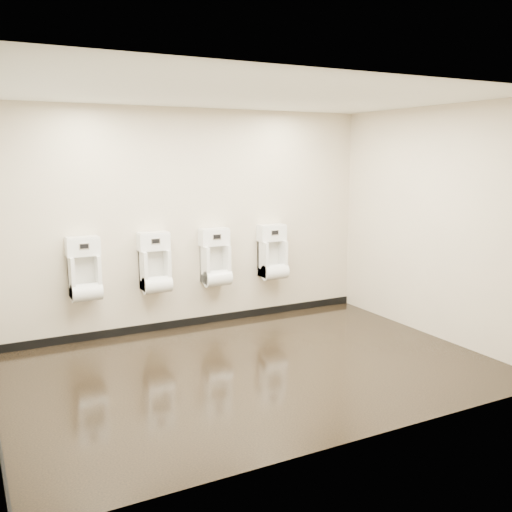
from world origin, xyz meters
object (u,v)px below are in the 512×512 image
at_px(urinal_0, 85,274).
at_px(urinal_2, 216,262).
at_px(urinal_1, 155,267).
at_px(urinal_3, 273,256).

height_order(urinal_0, urinal_2, same).
relative_size(urinal_1, urinal_2, 1.00).
distance_m(urinal_0, urinal_3, 2.52).
relative_size(urinal_0, urinal_3, 1.00).
bearing_deg(urinal_2, urinal_0, 180.00).
bearing_deg(urinal_1, urinal_0, 180.00).
distance_m(urinal_0, urinal_2, 1.66).
relative_size(urinal_0, urinal_1, 1.00).
bearing_deg(urinal_0, urinal_3, 0.00).
height_order(urinal_0, urinal_3, same).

